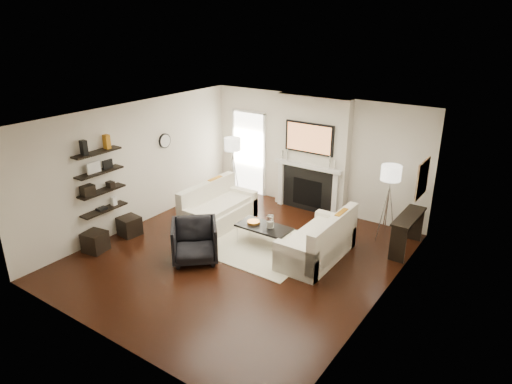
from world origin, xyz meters
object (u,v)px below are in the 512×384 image
Objects in this scene: loveseat_right_base at (316,248)px; lamp_right_shade at (391,173)px; loveseat_left_base at (219,216)px; armchair at (195,239)px; ottoman_near at (129,226)px; lamp_left_shade at (232,144)px; coffee_table at (264,227)px.

lamp_right_shade reaches higher than loveseat_right_base.
loveseat_left_base is 3.78m from lamp_right_shade.
loveseat_right_base is at bearing -5.71° from armchair.
armchair is 4.07m from lamp_right_shade.
loveseat_left_base is at bearing 177.30° from loveseat_right_base.
lamp_right_shade reaches higher than ottoman_near.
coffee_table is at bearing -38.87° from lamp_left_shade.
loveseat_right_base is 3.96m from ottoman_near.
lamp_left_shade is at bearing 141.13° from coffee_table.
ottoman_near is (-1.25, -1.48, -0.01)m from loveseat_left_base.
lamp_left_shade is at bearing 154.77° from loveseat_right_base.
loveseat_right_base is at bearing 7.14° from coffee_table.
loveseat_right_base is at bearing -117.50° from lamp_right_shade.
loveseat_right_base is 4.50× the size of ottoman_near.
ottoman_near is at bearing -159.94° from loveseat_right_base.
lamp_right_shade is (2.66, 2.91, 1.02)m from armchair.
armchair is 2.14× the size of ottoman_near.
lamp_left_shade is (-3.10, 1.46, 1.24)m from loveseat_right_base.
coffee_table is (1.36, -0.26, 0.19)m from loveseat_left_base.
loveseat_right_base is (2.47, -0.12, 0.00)m from loveseat_left_base.
loveseat_right_base and coffee_table have the same top height.
loveseat_left_base is 1.64× the size of coffee_table.
lamp_left_shade is at bearing 71.52° from armchair.
armchair is 2.14× the size of lamp_left_shade.
ottoman_near is (-0.62, -2.82, -1.25)m from lamp_left_shade.
ottoman_near is (-1.86, 0.01, -0.23)m from armchair.
ottoman_near is (-2.61, -1.22, -0.20)m from coffee_table.
lamp_right_shade is (1.91, 1.67, 1.05)m from coffee_table.
armchair reaches higher than coffee_table.
lamp_left_shade is 3.90m from lamp_right_shade.
lamp_right_shade is at bearing 1.04° from lamp_left_shade.
loveseat_right_base is 2.32m from armchair.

